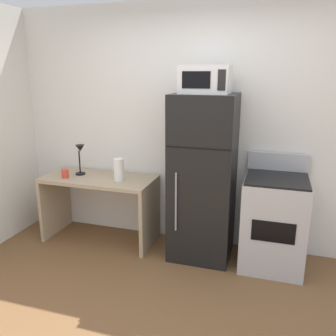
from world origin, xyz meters
name	(u,v)px	position (x,y,z in m)	size (l,w,h in m)	color
wall_back_white	(204,128)	(0.00, 1.70, 1.30)	(5.00, 0.10, 2.60)	white
desk	(100,196)	(-1.11, 1.34, 0.53)	(1.26, 0.58, 0.75)	tan
desk_lamp	(80,155)	(-1.34, 1.36, 0.99)	(0.14, 0.12, 0.35)	black
coffee_mug	(65,174)	(-1.46, 1.22, 0.80)	(0.08, 0.08, 0.10)	#D83F33
paper_towel_roll	(119,170)	(-0.84, 1.31, 0.87)	(0.11, 0.11, 0.24)	white
refrigerator	(203,178)	(0.08, 1.34, 0.85)	(0.62, 0.61, 1.69)	black
microwave	(205,80)	(0.08, 1.32, 1.82)	(0.46, 0.35, 0.26)	silver
oven_range	(273,222)	(0.80, 1.33, 0.47)	(0.60, 0.61, 1.10)	#B7B7BC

